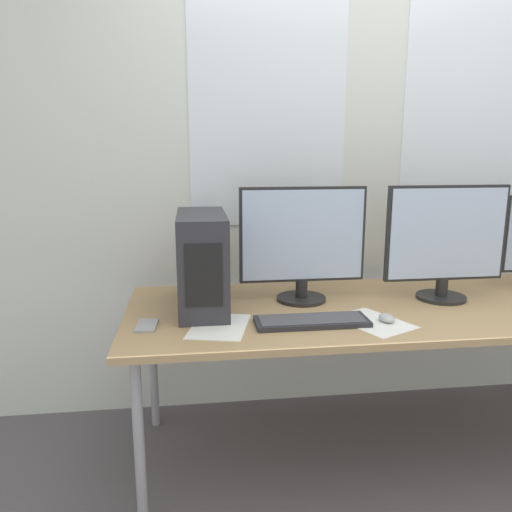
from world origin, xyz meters
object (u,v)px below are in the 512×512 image
Objects in this scene: pc_tower at (202,261)px; monitor_main at (302,242)px; keyboard at (312,321)px; mouse at (387,318)px; cell_phone at (147,326)px; monitor_right_near at (446,241)px.

pc_tower is 0.87× the size of monitor_main.
mouse is (0.30, -0.01, 0.00)m from keyboard.
monitor_main is at bearing 85.07° from keyboard.
mouse is 0.58× the size of cell_phone.
monitor_right_near is at bearing 35.69° from mouse.
pc_tower is 0.45m from monitor_main.
pc_tower is at bearing 179.20° from monitor_right_near.
cell_phone is (-0.67, -0.26, -0.26)m from monitor_main.
keyboard is (-0.67, -0.25, -0.26)m from monitor_right_near.
monitor_main is 6.75× the size of mouse.
pc_tower is at bearing 147.68° from keyboard.
keyboard is at bearing -32.32° from pc_tower.
monitor_right_near is at bearing -0.80° from pc_tower.
monitor_main reaches higher than cell_phone.
monitor_right_near reaches higher than monitor_main.
pc_tower is 3.42× the size of cell_phone.
mouse is (0.72, -0.28, -0.19)m from pc_tower.
monitor_right_near is 0.76m from keyboard.
pc_tower is 0.37m from cell_phone.
pc_tower is 0.53m from keyboard.
pc_tower reaches higher than mouse.
cell_phone is (-0.94, 0.06, -0.01)m from mouse.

